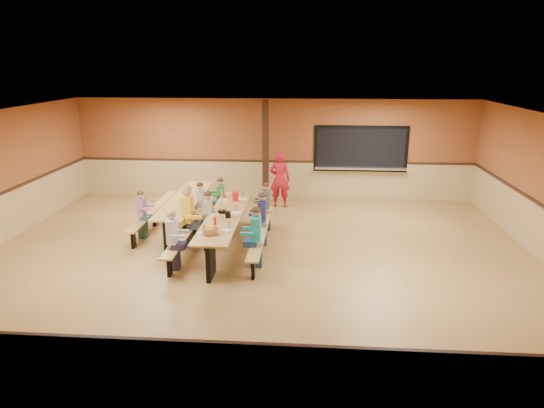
{
  "coord_description": "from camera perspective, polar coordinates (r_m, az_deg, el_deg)",
  "views": [
    {
      "loc": [
        1.04,
        -9.49,
        4.05
      ],
      "look_at": [
        0.3,
        0.31,
        1.15
      ],
      "focal_mm": 32.0,
      "sensor_mm": 36.0,
      "label": 1
    }
  ],
  "objects": [
    {
      "name": "seated_child_green_sec",
      "position": [
        12.63,
        -6.05,
        0.43
      ],
      "size": [
        0.35,
        0.29,
        1.17
      ],
      "primitive_type": null,
      "color": "#317F42",
      "rests_on": "ground"
    },
    {
      "name": "cafeteria_table_main",
      "position": [
        10.86,
        -5.65,
        -2.57
      ],
      "size": [
        1.91,
        3.7,
        0.74
      ],
      "color": "#B18546",
      "rests_on": "ground"
    },
    {
      "name": "structural_post",
      "position": [
        14.17,
        -0.77,
        6.08
      ],
      "size": [
        0.18,
        0.18,
        3.0
      ],
      "primitive_type": "cube",
      "color": "black",
      "rests_on": "ground"
    },
    {
      "name": "standing_woman",
      "position": [
        13.86,
        0.92,
        2.93
      ],
      "size": [
        0.61,
        0.42,
        1.62
      ],
      "primitive_type": "imported",
      "rotation": [
        0.0,
        0.0,
        3.09
      ],
      "color": "#AD1324",
      "rests_on": "ground"
    },
    {
      "name": "seated_child_grey_left",
      "position": [
        12.26,
        -8.4,
        -0.17
      ],
      "size": [
        0.35,
        0.28,
        1.17
      ],
      "primitive_type": null,
      "color": "#B1B1B1",
      "rests_on": "ground"
    },
    {
      "name": "seated_child_char_right",
      "position": [
        11.96,
        -0.71,
        -0.34
      ],
      "size": [
        0.36,
        0.3,
        1.2
      ],
      "primitive_type": null,
      "color": "#42474B",
      "rests_on": "ground"
    },
    {
      "name": "seated_child_white_left",
      "position": [
        9.89,
        -11.6,
        -4.2
      ],
      "size": [
        0.38,
        0.31,
        1.24
      ],
      "primitive_type": null,
      "color": "silver",
      "rests_on": "ground"
    },
    {
      "name": "napkin_dispenser",
      "position": [
        10.71,
        -5.19,
        -1.26
      ],
      "size": [
        0.1,
        0.14,
        0.13
      ],
      "primitive_type": "cube",
      "color": "black",
      "rests_on": "cafeteria_table_main"
    },
    {
      "name": "cafeteria_table_second",
      "position": [
        12.43,
        -10.13,
        -0.29
      ],
      "size": [
        1.91,
        3.7,
        0.74
      ],
      "color": "#B18546",
      "rests_on": "ground"
    },
    {
      "name": "seated_adult_yellow",
      "position": [
        11.01,
        -9.87,
        -1.46
      ],
      "size": [
        0.47,
        0.39,
        1.42
      ],
      "primitive_type": null,
      "color": "yellow",
      "rests_on": "ground"
    },
    {
      "name": "seated_child_purple_sec",
      "position": [
        11.84,
        -15.07,
        -1.25
      ],
      "size": [
        0.33,
        0.27,
        1.14
      ],
      "primitive_type": null,
      "color": "#99668F",
      "rests_on": "ground"
    },
    {
      "name": "condiment_ketchup",
      "position": [
        10.26,
        -6.73,
        -2.0
      ],
      "size": [
        0.06,
        0.06,
        0.17
      ],
      "primitive_type": "cylinder",
      "color": "#B2140F",
      "rests_on": "cafeteria_table_main"
    },
    {
      "name": "room_envelope",
      "position": [
        10.12,
        -1.83,
        -2.96
      ],
      "size": [
        12.04,
        10.04,
        3.02
      ],
      "color": "brown",
      "rests_on": "ground"
    },
    {
      "name": "kitchen_pass_through",
      "position": [
        14.75,
        10.39,
        6.18
      ],
      "size": [
        2.78,
        0.28,
        1.38
      ],
      "color": "black",
      "rests_on": "ground"
    },
    {
      "name": "place_settings",
      "position": [
        10.78,
        -5.69,
        -1.21
      ],
      "size": [
        0.65,
        3.3,
        0.11
      ],
      "primitive_type": null,
      "color": "beige",
      "rests_on": "cafeteria_table_main"
    },
    {
      "name": "punch_pitcher",
      "position": [
        11.98,
        -4.33,
        0.9
      ],
      "size": [
        0.16,
        0.16,
        0.22
      ],
      "primitive_type": "cylinder",
      "color": "red",
      "rests_on": "cafeteria_table_main"
    },
    {
      "name": "table_paddle",
      "position": [
        11.02,
        -5.9,
        -0.38
      ],
      "size": [
        0.16,
        0.16,
        0.56
      ],
      "color": "black",
      "rests_on": "cafeteria_table_main"
    },
    {
      "name": "seated_child_teal_right",
      "position": [
        9.82,
        -1.86,
        -3.95
      ],
      "size": [
        0.39,
        0.32,
        1.26
      ],
      "primitive_type": null,
      "color": "teal",
      "rests_on": "ground"
    },
    {
      "name": "seated_child_tan_sec",
      "position": [
        11.16,
        -7.47,
        -1.64
      ],
      "size": [
        0.38,
        0.31,
        1.23
      ],
      "primitive_type": null,
      "color": "tan",
      "rests_on": "ground"
    },
    {
      "name": "condiment_mustard",
      "position": [
        10.46,
        -6.66,
        -1.62
      ],
      "size": [
        0.06,
        0.06,
        0.17
      ],
      "primitive_type": "cylinder",
      "color": "yellow",
      "rests_on": "cafeteria_table_main"
    },
    {
      "name": "ground",
      "position": [
        10.37,
        -1.79,
        -6.56
      ],
      "size": [
        12.0,
        12.0,
        0.0
      ],
      "primitive_type": "plane",
      "color": "olive",
      "rests_on": "ground"
    },
    {
      "name": "seated_child_navy_right",
      "position": [
        10.99,
        -1.17,
        -1.81
      ],
      "size": [
        0.37,
        0.3,
        1.22
      ],
      "primitive_type": null,
      "color": "navy",
      "rests_on": "ground"
    },
    {
      "name": "chip_bowl",
      "position": [
        9.72,
        -7.26,
        -3.13
      ],
      "size": [
        0.32,
        0.32,
        0.15
      ],
      "primitive_type": null,
      "color": "orange",
      "rests_on": "cafeteria_table_main"
    }
  ]
}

